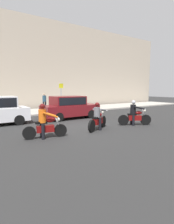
# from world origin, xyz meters

# --- Properties ---
(ground_plane) EXTENTS (80.00, 80.00, 0.00)m
(ground_plane) POSITION_xyz_m (0.00, 0.00, 0.00)
(ground_plane) COLOR #282828
(sidewalk_slab) EXTENTS (40.00, 4.40, 0.14)m
(sidewalk_slab) POSITION_xyz_m (0.00, 8.00, 0.07)
(sidewalk_slab) COLOR #A8A399
(sidewalk_slab) RESTS_ON ground_plane
(building_facade) EXTENTS (40.00, 1.40, 9.91)m
(building_facade) POSITION_xyz_m (0.00, 11.40, 4.96)
(building_facade) COLOR #B7A893
(building_facade) RESTS_ON ground_plane
(motorcycle_with_rider_black_leather) EXTENTS (1.87, 1.16, 1.57)m
(motorcycle_with_rider_black_leather) POSITION_xyz_m (2.77, -1.50, 0.64)
(motorcycle_with_rider_black_leather) COLOR black
(motorcycle_with_rider_black_leather) RESTS_ON ground_plane
(motorcycle_with_rider_orange_stripe) EXTENTS (2.03, 0.77, 1.61)m
(motorcycle_with_rider_orange_stripe) POSITION_xyz_m (-3.02, -1.26, 0.66)
(motorcycle_with_rider_orange_stripe) COLOR black
(motorcycle_with_rider_orange_stripe) RESTS_ON ground_plane
(motorcycle_with_rider_gray) EXTENTS (1.99, 1.17, 1.54)m
(motorcycle_with_rider_gray) POSITION_xyz_m (0.10, -1.19, 0.63)
(motorcycle_with_rider_gray) COLOR black
(motorcycle_with_rider_gray) RESTS_ON ground_plane
(parked_sedan_maroon) EXTENTS (4.39, 1.82, 1.72)m
(parked_sedan_maroon) POSITION_xyz_m (0.67, 3.10, 0.88)
(parked_sedan_maroon) COLOR maroon
(parked_sedan_maroon) RESTS_ON ground_plane
(street_sign_post) EXTENTS (0.44, 0.08, 2.67)m
(street_sign_post) POSITION_xyz_m (1.99, 7.21, 1.75)
(street_sign_post) COLOR gray
(street_sign_post) RESTS_ON sidewalk_slab
(pedestrian_bystander) EXTENTS (0.34, 0.34, 1.71)m
(pedestrian_bystander) POSITION_xyz_m (0.31, 7.37, 1.14)
(pedestrian_bystander) COLOR black
(pedestrian_bystander) RESTS_ON sidewalk_slab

